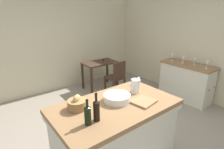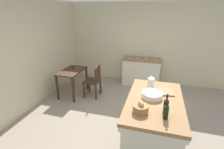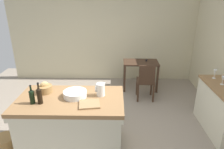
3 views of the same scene
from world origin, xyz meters
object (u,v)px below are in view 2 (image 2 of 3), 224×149
(wooden_chair, at_px, (94,80))
(wine_glass_middle, at_px, (138,55))
(island_table, at_px, (153,120))
(wine_glass_left, at_px, (147,56))
(bread_basket, at_px, (141,108))
(side_cabinet, at_px, (141,72))
(wine_bottle_amber, at_px, (166,111))
(writing_desk, at_px, (72,74))
(pitcher, at_px, (151,83))
(wine_glass_right, at_px, (129,55))
(wash_bowl, at_px, (152,95))
(cutting_board, at_px, (166,92))
(wine_bottle_dark, at_px, (166,106))
(wine_glass_far_left, at_px, (156,56))

(wooden_chair, relative_size, wine_glass_middle, 5.76)
(island_table, relative_size, wine_glass_left, 9.73)
(island_table, bearing_deg, wine_glass_left, 8.08)
(bread_basket, bearing_deg, side_cabinet, 5.79)
(side_cabinet, xyz_separation_m, wooden_chair, (-1.21, 1.19, 0.05))
(island_table, relative_size, wine_bottle_amber, 5.67)
(writing_desk, bearing_deg, pitcher, -111.62)
(pitcher, height_order, bread_basket, pitcher)
(writing_desk, relative_size, wine_glass_middle, 5.80)
(wine_glass_left, relative_size, wine_glass_right, 0.94)
(bread_basket, bearing_deg, wine_glass_middle, 8.27)
(wooden_chair, height_order, pitcher, pitcher)
(side_cabinet, relative_size, pitcher, 5.06)
(pitcher, xyz_separation_m, wine_glass_left, (2.16, 0.27, -0.02))
(side_cabinet, distance_m, wash_bowl, 2.63)
(side_cabinet, relative_size, cutting_board, 4.20)
(wine_bottle_dark, bearing_deg, side_cabinet, 12.47)
(side_cabinet, relative_size, wine_glass_right, 6.95)
(side_cabinet, relative_size, wooden_chair, 1.35)
(wooden_chair, bearing_deg, wash_bowl, -129.02)
(cutting_board, bearing_deg, wash_bowl, 135.43)
(wash_bowl, distance_m, wine_glass_middle, 2.58)
(wash_bowl, xyz_separation_m, cutting_board, (0.25, -0.24, -0.03))
(pitcher, xyz_separation_m, wine_glass_far_left, (2.12, -0.03, -0.02))
(writing_desk, distance_m, wine_bottle_amber, 3.12)
(side_cabinet, xyz_separation_m, writing_desk, (-1.27, 1.83, 0.18))
(bread_basket, bearing_deg, wine_bottle_amber, -99.85)
(side_cabinet, xyz_separation_m, wine_glass_far_left, (-0.02, -0.42, 0.56))
(wash_bowl, distance_m, wine_glass_left, 2.57)
(wine_glass_middle, xyz_separation_m, wine_glass_right, (-0.01, 0.29, 0.01))
(pitcher, distance_m, wine_glass_left, 2.18)
(writing_desk, xyz_separation_m, wine_glass_middle, (1.24, -1.70, 0.36))
(wash_bowl, height_order, wine_bottle_dark, wine_bottle_dark)
(pitcher, relative_size, wash_bowl, 0.68)
(wine_bottle_amber, bearing_deg, pitcher, 15.51)
(wash_bowl, distance_m, cutting_board, 0.35)
(wooden_chair, relative_size, wine_glass_far_left, 5.36)
(bread_basket, distance_m, wine_glass_middle, 3.05)
(wash_bowl, height_order, wine_glass_far_left, wine_glass_far_left)
(wash_bowl, distance_m, bread_basket, 0.53)
(side_cabinet, height_order, wine_bottle_amber, wine_bottle_amber)
(pitcher, height_order, wine_bottle_amber, wine_bottle_amber)
(side_cabinet, bearing_deg, pitcher, -169.46)
(wine_glass_far_left, bearing_deg, wash_bowl, -179.46)
(side_cabinet, height_order, wine_glass_middle, wine_glass_middle)
(side_cabinet, distance_m, pitcher, 2.26)
(island_table, xyz_separation_m, cutting_board, (0.32, -0.19, 0.44))
(side_cabinet, relative_size, wine_glass_far_left, 7.22)
(wine_bottle_dark, xyz_separation_m, wine_glass_left, (3.01, 0.53, -0.05))
(wash_bowl, relative_size, wine_bottle_dark, 1.11)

